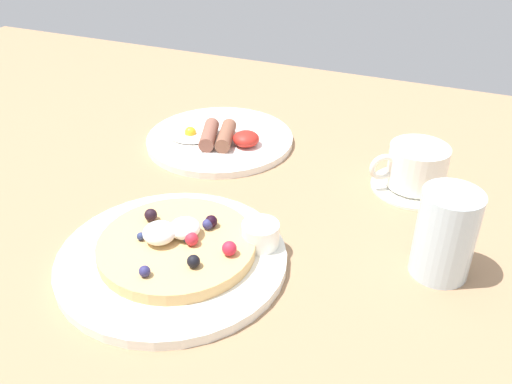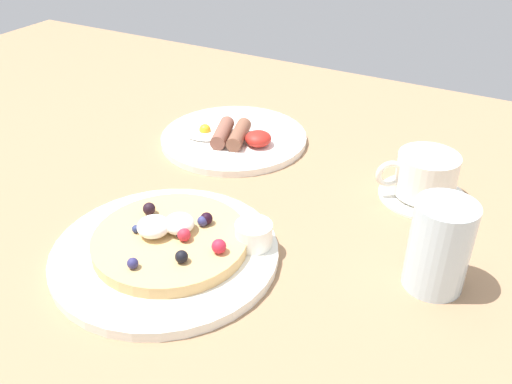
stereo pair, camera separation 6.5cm
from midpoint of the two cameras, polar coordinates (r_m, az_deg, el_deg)
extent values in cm
cube|color=#9B7655|center=(77.73, -0.05, -2.75)|extent=(197.02, 119.73, 3.00)
cylinder|color=white|center=(68.33, -6.67, -6.39)|extent=(27.85, 27.85, 1.31)
cylinder|color=tan|center=(67.85, -6.16, -5.14)|extent=(19.16, 19.16, 1.56)
sphere|color=red|center=(63.89, -0.95, -5.75)|extent=(1.75, 1.75, 1.75)
sphere|color=red|center=(66.00, -4.68, -4.53)|extent=(1.62, 1.62, 1.62)
sphere|color=navy|center=(66.35, -4.71, -4.49)|extent=(1.27, 1.27, 1.27)
sphere|color=black|center=(62.79, -4.79, -6.80)|extent=(1.51, 1.51, 1.51)
sphere|color=black|center=(71.12, -8.48, -1.80)|extent=(1.62, 1.62, 1.62)
sphere|color=navy|center=(68.21, -9.71, -3.89)|extent=(1.00, 1.00, 1.00)
sphere|color=black|center=(68.65, -2.46, -2.84)|extent=(1.55, 1.55, 1.55)
sphere|color=navy|center=(62.74, -9.78, -7.40)|extent=(1.30, 1.30, 1.30)
sphere|color=navy|center=(68.39, -2.86, -3.11)|extent=(1.35, 1.35, 1.35)
ellipsoid|color=white|center=(67.08, -7.88, -3.66)|extent=(4.00, 4.00, 2.40)
ellipsoid|color=white|center=(67.37, -5.26, -3.36)|extent=(3.78, 3.78, 2.27)
cylinder|color=white|center=(67.32, 2.56, -4.52)|extent=(4.62, 4.62, 3.02)
cylinder|color=brown|center=(66.96, 2.57, -4.10)|extent=(3.79, 3.79, 0.36)
cylinder|color=white|center=(94.68, -0.33, 5.56)|extent=(24.88, 24.88, 1.18)
cylinder|color=brown|center=(91.84, 0.26, 5.95)|extent=(4.75, 8.55, 2.47)
cylinder|color=brown|center=(92.43, -1.48, 6.12)|extent=(5.08, 8.54, 2.47)
ellipsoid|color=white|center=(94.83, -3.34, 6.15)|extent=(7.67, 6.52, 0.60)
sphere|color=yellow|center=(94.61, -3.35, 6.43)|extent=(2.00, 2.00, 2.00)
ellipsoid|color=#B3241C|center=(90.60, 2.30, 5.51)|extent=(4.39, 4.39, 2.41)
cylinder|color=white|center=(83.87, 19.07, -0.33)|extent=(12.59, 12.59, 0.76)
cylinder|color=white|center=(82.19, 19.48, 1.68)|extent=(8.58, 8.58, 6.07)
torus|color=white|center=(80.06, 16.05, 1.73)|extent=(3.94, 2.99, 4.20)
cylinder|color=olive|center=(81.28, 19.73, 2.85)|extent=(7.29, 7.29, 0.49)
cylinder|color=silver|center=(65.50, 21.25, -5.34)|extent=(6.88, 6.88, 10.97)
camera|label=1|loc=(0.03, -87.45, 1.61)|focal=38.53mm
camera|label=2|loc=(0.03, 92.55, -1.61)|focal=38.53mm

